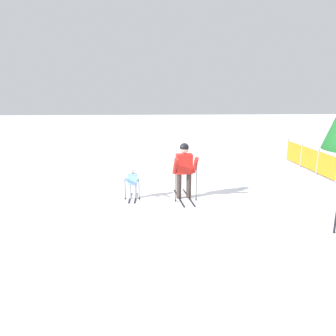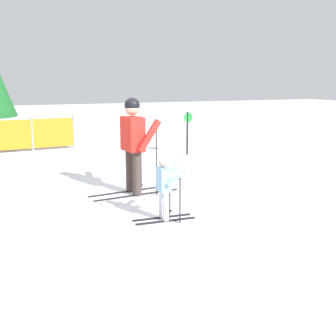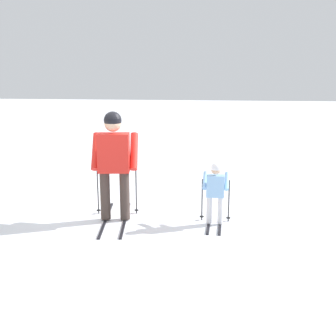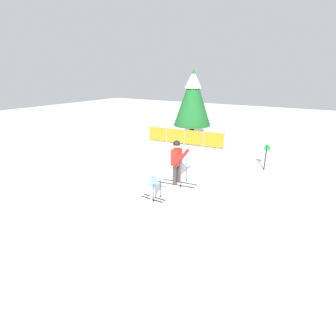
% 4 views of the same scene
% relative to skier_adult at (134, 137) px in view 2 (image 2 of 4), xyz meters
% --- Properties ---
extents(ground_plane, '(60.00, 60.00, 0.00)m').
position_rel_skier_adult_xyz_m(ground_plane, '(-0.04, 0.07, -1.09)').
color(ground_plane, white).
extents(skier_adult, '(1.76, 0.82, 1.83)m').
position_rel_skier_adult_xyz_m(skier_adult, '(0.00, 0.00, 0.00)').
color(skier_adult, black).
rests_on(skier_adult, ground_plane).
extents(skier_child, '(0.97, 0.51, 1.03)m').
position_rel_skier_adult_xyz_m(skier_child, '(-0.03, -1.67, -0.49)').
color(skier_child, black).
rests_on(skier_child, ground_plane).
extents(trail_marker, '(0.28, 0.06, 1.24)m').
position_rel_skier_adult_xyz_m(trail_marker, '(2.75, 3.55, -0.32)').
color(trail_marker, black).
rests_on(trail_marker, ground_plane).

